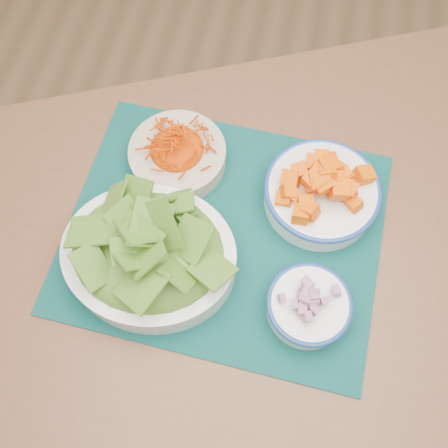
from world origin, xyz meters
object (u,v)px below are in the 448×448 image
(squash_bowl, at_px, (323,189))
(onion_bowl, at_px, (309,305))
(placemat, at_px, (224,231))
(lettuce_bowl, at_px, (148,251))
(table, at_px, (259,274))
(carrot_bowl, at_px, (177,153))

(squash_bowl, relative_size, onion_bowl, 1.26)
(placemat, relative_size, lettuce_bowl, 1.90)
(placemat, bearing_deg, lettuce_bowl, -139.16)
(table, height_order, squash_bowl, squash_bowl)
(table, bearing_deg, lettuce_bowl, 170.05)
(carrot_bowl, relative_size, lettuce_bowl, 0.81)
(carrot_bowl, xyz_separation_m, squash_bowl, (0.28, -0.03, 0.02))
(onion_bowl, bearing_deg, placemat, 144.99)
(placemat, height_order, lettuce_bowl, lettuce_bowl)
(onion_bowl, bearing_deg, lettuce_bowl, 174.08)
(lettuce_bowl, bearing_deg, table, 14.55)
(carrot_bowl, bearing_deg, onion_bowl, -40.66)
(table, relative_size, squash_bowl, 7.11)
(carrot_bowl, xyz_separation_m, lettuce_bowl, (0.01, -0.21, 0.03))
(onion_bowl, bearing_deg, table, 138.85)
(table, bearing_deg, onion_bowl, -65.71)
(squash_bowl, relative_size, lettuce_bowl, 0.75)
(lettuce_bowl, distance_m, onion_bowl, 0.28)
(placemat, relative_size, carrot_bowl, 2.35)
(placemat, relative_size, squash_bowl, 2.54)
(carrot_bowl, distance_m, lettuce_bowl, 0.22)
(table, relative_size, placemat, 2.81)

